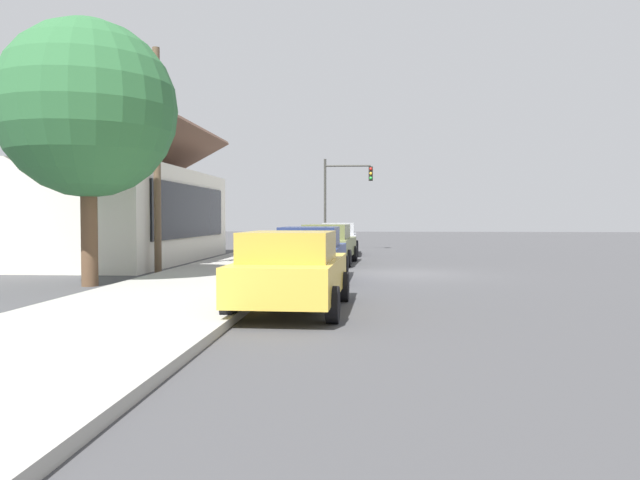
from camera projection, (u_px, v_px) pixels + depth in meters
ground_plane at (403, 274)px, 20.00m from camera, size 120.00×120.00×0.00m
sidewalk_curb at (236, 270)px, 20.43m from camera, size 60.00×4.20×0.16m
car_mustard at (292, 270)px, 12.03m from camera, size 4.59×2.17×1.59m
car_navy at (311, 253)px, 17.86m from camera, size 4.40×2.10×1.59m
car_olive at (328, 244)px, 24.21m from camera, size 4.95×2.30×1.59m
car_silver at (339, 238)px, 30.37m from camera, size 4.89×2.02×1.59m
storefront_building at (112, 213)px, 25.64m from camera, size 12.80×7.23×5.82m
shade_tree at (88, 110)px, 16.29m from camera, size 4.75×4.75×7.14m
traffic_light_main at (344, 189)px, 34.57m from camera, size 0.37×2.79×5.20m
utility_pole_wooden at (157, 156)px, 20.23m from camera, size 1.80×0.24×7.50m
fire_hydrant_red at (262, 265)px, 17.30m from camera, size 0.22×0.22×0.71m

